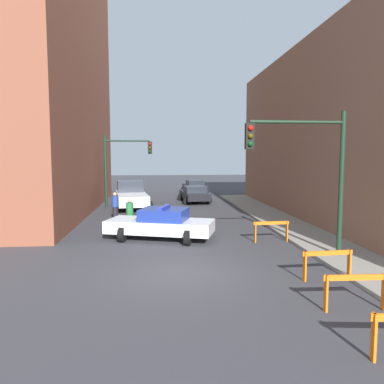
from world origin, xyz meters
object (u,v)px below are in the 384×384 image
object	(u,v)px
white_truck	(131,195)
pedestrian_crossing	(130,214)
police_car	(161,223)
barrier_back	(327,260)
barrier_mid	(355,286)
traffic_light_far	(121,160)
parked_car_near	(195,194)
parked_car_mid	(195,186)
traffic_light_near	(311,162)
barrier_corner	(271,228)
pedestrian_corner	(115,206)

from	to	relation	value
white_truck	pedestrian_crossing	bearing A→B (deg)	-94.64
police_car	barrier_back	world-z (taller)	police_car
white_truck	barrier_back	size ratio (longest dim) A/B	3.52
white_truck	barrier_mid	xyz separation A→B (m)	(6.58, -18.57, -0.29)
traffic_light_far	parked_car_near	world-z (taller)	traffic_light_far
parked_car_mid	traffic_light_far	bearing A→B (deg)	-129.54
traffic_light_far	police_car	world-z (taller)	traffic_light_far
traffic_light_near	traffic_light_far	bearing A→B (deg)	118.88
traffic_light_near	pedestrian_crossing	world-z (taller)	traffic_light_near
white_truck	barrier_back	world-z (taller)	white_truck
barrier_corner	pedestrian_corner	bearing A→B (deg)	141.31
police_car	barrier_back	bearing A→B (deg)	-122.88
pedestrian_corner	barrier_back	bearing A→B (deg)	-111.40
parked_car_near	pedestrian_crossing	xyz separation A→B (m)	(-4.35, -11.26, 0.19)
parked_car_mid	barrier_corner	world-z (taller)	parked_car_mid
traffic_light_near	white_truck	xyz separation A→B (m)	(-7.29, 14.04, -2.62)
traffic_light_far	white_truck	xyz separation A→B (m)	(0.74, -0.53, -2.49)
white_truck	parked_car_near	distance (m)	5.59
parked_car_mid	pedestrian_crossing	world-z (taller)	pedestrian_crossing
traffic_light_near	police_car	distance (m)	7.02
traffic_light_far	parked_car_mid	bearing A→B (deg)	56.41
traffic_light_near	pedestrian_corner	bearing A→B (deg)	132.31
barrier_back	traffic_light_far	bearing A→B (deg)	114.46
white_truck	pedestrian_corner	distance (m)	5.44
parked_car_near	parked_car_mid	bearing A→B (deg)	78.80
traffic_light_near	barrier_back	world-z (taller)	traffic_light_near
parked_car_near	barrier_mid	xyz separation A→B (m)	(1.73, -21.35, -0.06)
traffic_light_near	barrier_corner	world-z (taller)	traffic_light_near
parked_car_mid	barrier_corner	bearing A→B (deg)	-92.88
barrier_mid	parked_car_mid	bearing A→B (deg)	91.90
traffic_light_near	barrier_mid	world-z (taller)	traffic_light_near
parked_car_mid	barrier_back	distance (m)	26.48
traffic_light_far	parked_car_near	size ratio (longest dim) A/B	1.17
traffic_light_near	traffic_light_far	size ratio (longest dim) A/B	1.00
traffic_light_near	parked_car_near	distance (m)	17.22
pedestrian_crossing	pedestrian_corner	xyz separation A→B (m)	(-1.05, 3.07, 0.00)
traffic_light_near	white_truck	bearing A→B (deg)	117.46
white_truck	parked_car_near	size ratio (longest dim) A/B	1.27
barrier_corner	barrier_mid	bearing A→B (deg)	-91.51
police_car	pedestrian_crossing	bearing A→B (deg)	56.34
white_truck	pedestrian_corner	xyz separation A→B (m)	(-0.55, -5.42, -0.04)
pedestrian_corner	barrier_mid	distance (m)	14.97
white_truck	barrier_back	distance (m)	17.75
traffic_light_far	police_car	xyz separation A→B (m)	(2.75, -10.90, -2.67)
parked_car_near	traffic_light_near	bearing A→B (deg)	-86.84
white_truck	barrier_corner	distance (m)	13.16
barrier_corner	white_truck	bearing A→B (deg)	120.98
police_car	traffic_light_far	bearing A→B (deg)	31.72
traffic_light_near	barrier_mid	distance (m)	5.44
traffic_light_far	barrier_mid	bearing A→B (deg)	-69.03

